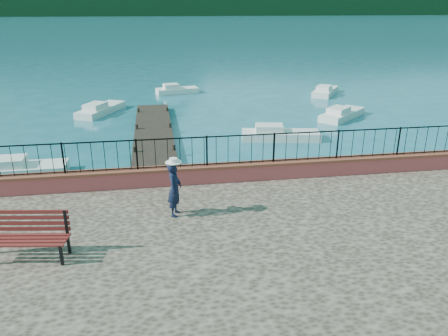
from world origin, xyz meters
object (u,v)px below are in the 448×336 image
object	(u,v)px
boat_0	(24,166)
boat_4	(177,88)
boat_2	(343,112)
boat_1	(281,132)
boat_3	(101,107)
person	(175,189)
park_bench	(25,246)
boat_5	(325,89)

from	to	relation	value
boat_0	boat_4	world-z (taller)	same
boat_2	boat_1	bearing A→B (deg)	175.71
boat_1	boat_3	world-z (taller)	same
person	boat_1	xyz separation A→B (m)	(6.03, 10.34, -1.56)
boat_1	boat_3	size ratio (longest dim) A/B	0.96
person	boat_2	distance (m)	18.10
person	boat_0	xyz separation A→B (m)	(-5.89, 7.10, -1.56)
boat_1	boat_2	size ratio (longest dim) A/B	1.02
boat_1	park_bench	bearing A→B (deg)	-117.88
person	boat_2	size ratio (longest dim) A/B	0.39
boat_4	boat_1	bearing A→B (deg)	-81.65
boat_2	boat_4	distance (m)	13.69
boat_5	boat_1	bearing A→B (deg)	-177.86
park_bench	boat_3	world-z (taller)	park_bench
person	boat_0	world-z (taller)	person
boat_1	boat_4	bearing A→B (deg)	119.24
park_bench	boat_1	xyz separation A→B (m)	(9.52, 12.02, -1.12)
boat_2	person	bearing A→B (deg)	-169.47
boat_5	boat_4	bearing A→B (deg)	112.43
person	boat_5	distance (m)	25.22
park_bench	boat_5	size ratio (longest dim) A/B	0.54
boat_0	boat_4	xyz separation A→B (m)	(7.33, 16.77, 0.00)
boat_1	boat_3	bearing A→B (deg)	153.04
boat_4	boat_5	bearing A→B (deg)	-21.55
boat_0	park_bench	bearing A→B (deg)	-75.69
park_bench	boat_2	distance (m)	21.59
boat_1	boat_3	xyz separation A→B (m)	(-9.89, 7.58, 0.00)
boat_3	boat_5	size ratio (longest dim) A/B	1.10
boat_1	boat_2	distance (m)	6.38
park_bench	boat_3	size ratio (longest dim) A/B	0.49
boat_0	boat_1	xyz separation A→B (m)	(11.92, 3.25, 0.00)
boat_0	person	bearing A→B (deg)	-51.32
person	boat_3	size ratio (longest dim) A/B	0.36
person	boat_3	bearing A→B (deg)	28.63
boat_1	boat_5	xyz separation A→B (m)	(6.89, 11.26, 0.00)
boat_0	boat_5	xyz separation A→B (m)	(18.81, 14.51, 0.00)
boat_5	boat_2	bearing A→B (deg)	-160.05
park_bench	person	bearing A→B (deg)	34.27
boat_0	boat_5	size ratio (longest dim) A/B	0.89
park_bench	boat_0	size ratio (longest dim) A/B	0.60
person	boat_4	size ratio (longest dim) A/B	0.47
park_bench	boat_5	xyz separation A→B (m)	(16.41, 23.28, -1.12)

